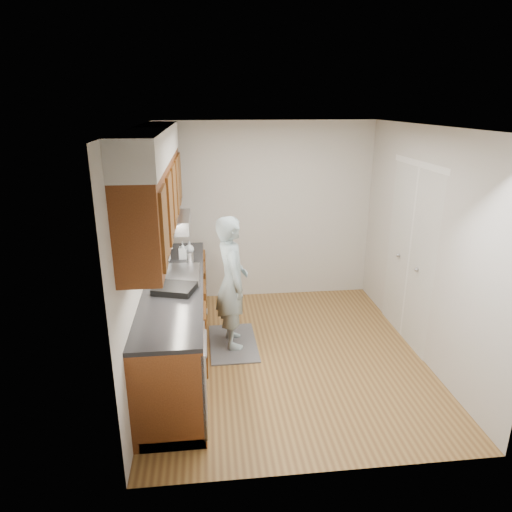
{
  "coord_description": "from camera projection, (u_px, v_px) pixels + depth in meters",
  "views": [
    {
      "loc": [
        -0.84,
        -4.49,
        2.72
      ],
      "look_at": [
        -0.31,
        0.25,
        1.11
      ],
      "focal_mm": 32.0,
      "sensor_mm": 36.0,
      "label": 1
    }
  ],
  "objects": [
    {
      "name": "floor",
      "position": [
        286.0,
        354.0,
        5.18
      ],
      "size": [
        3.5,
        3.5,
        0.0
      ],
      "primitive_type": "plane",
      "color": "olive",
      "rests_on": "ground"
    },
    {
      "name": "ceiling",
      "position": [
        291.0,
        126.0,
        4.38
      ],
      "size": [
        3.5,
        3.5,
        0.0
      ],
      "primitive_type": "plane",
      "rotation": [
        3.14,
        0.0,
        0.0
      ],
      "color": "white",
      "rests_on": "wall_left"
    },
    {
      "name": "wall_left",
      "position": [
        143.0,
        255.0,
        4.63
      ],
      "size": [
        0.02,
        3.5,
        2.5
      ],
      "primitive_type": "cube",
      "color": "#BCB8B0",
      "rests_on": "floor"
    },
    {
      "name": "wall_right",
      "position": [
        424.0,
        245.0,
        4.94
      ],
      "size": [
        0.02,
        3.5,
        2.5
      ],
      "primitive_type": "cube",
      "color": "#BCB8B0",
      "rests_on": "floor"
    },
    {
      "name": "wall_back",
      "position": [
        266.0,
        212.0,
        6.43
      ],
      "size": [
        3.0,
        0.02,
        2.5
      ],
      "primitive_type": "cube",
      "color": "#BCB8B0",
      "rests_on": "floor"
    },
    {
      "name": "counter",
      "position": [
        177.0,
        321.0,
        4.9
      ],
      "size": [
        0.64,
        2.8,
        1.3
      ],
      "color": "brown",
      "rests_on": "floor"
    },
    {
      "name": "upper_cabinets",
      "position": [
        155.0,
        185.0,
        4.46
      ],
      "size": [
        0.47,
        2.8,
        1.21
      ],
      "color": "brown",
      "rests_on": "wall_left"
    },
    {
      "name": "closet_door",
      "position": [
        409.0,
        256.0,
        5.29
      ],
      "size": [
        0.02,
        1.22,
        2.05
      ],
      "primitive_type": "cube",
      "color": "silver",
      "rests_on": "wall_right"
    },
    {
      "name": "floor_mat",
      "position": [
        233.0,
        343.0,
        5.41
      ],
      "size": [
        0.56,
        0.94,
        0.02
      ],
      "primitive_type": "cube",
      "rotation": [
        0.0,
        0.0,
        0.02
      ],
      "color": "slate",
      "rests_on": "floor"
    },
    {
      "name": "person",
      "position": [
        232.0,
        274.0,
        5.13
      ],
      "size": [
        0.47,
        0.66,
        1.75
      ],
      "primitive_type": "imported",
      "rotation": [
        0.0,
        0.0,
        1.68
      ],
      "color": "#8EA5AD",
      "rests_on": "floor_mat"
    },
    {
      "name": "soap_bottle_a",
      "position": [
        166.0,
        249.0,
        5.37
      ],
      "size": [
        0.12,
        0.12,
        0.28
      ],
      "primitive_type": "imported",
      "rotation": [
        0.0,
        0.0,
        -0.17
      ],
      "color": "silver",
      "rests_on": "counter"
    },
    {
      "name": "soap_bottle_b",
      "position": [
        183.0,
        250.0,
        5.44
      ],
      "size": [
        0.1,
        0.1,
        0.21
      ],
      "primitive_type": "imported",
      "rotation": [
        0.0,
        0.0,
        -0.05
      ],
      "color": "silver",
      "rests_on": "counter"
    },
    {
      "name": "soap_bottle_c",
      "position": [
        189.0,
        247.0,
        5.64
      ],
      "size": [
        0.15,
        0.15,
        0.15
      ],
      "primitive_type": "imported",
      "rotation": [
        0.0,
        0.0,
        0.31
      ],
      "color": "silver",
      "rests_on": "counter"
    },
    {
      "name": "steel_can",
      "position": [
        190.0,
        258.0,
        5.29
      ],
      "size": [
        0.09,
        0.09,
        0.13
      ],
      "primitive_type": "cylinder",
      "rotation": [
        0.0,
        0.0,
        0.42
      ],
      "color": "#A5A5AA",
      "rests_on": "counter"
    },
    {
      "name": "dish_rack",
      "position": [
        175.0,
        289.0,
        4.51
      ],
      "size": [
        0.46,
        0.42,
        0.06
      ],
      "primitive_type": "cube",
      "rotation": [
        0.0,
        0.0,
        -0.3
      ],
      "color": "black",
      "rests_on": "counter"
    }
  ]
}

